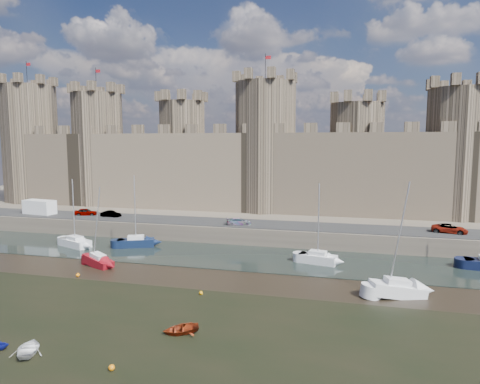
{
  "coord_description": "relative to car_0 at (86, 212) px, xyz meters",
  "views": [
    {
      "loc": [
        16.8,
        -28.6,
        14.89
      ],
      "look_at": [
        3.95,
        22.0,
        8.8
      ],
      "focal_mm": 32.0,
      "sensor_mm": 36.0,
      "label": 1
    }
  ],
  "objects": [
    {
      "name": "ground",
      "position": [
        26.21,
        -34.35,
        -3.13
      ],
      "size": [
        160.0,
        160.0,
        0.0
      ],
      "primitive_type": "plane",
      "color": "black",
      "rests_on": "ground"
    },
    {
      "name": "seaweed_patch",
      "position": [
        26.21,
        -40.35,
        -3.12
      ],
      "size": [
        70.0,
        34.0,
        0.01
      ],
      "primitive_type": "cube",
      "color": "black",
      "rests_on": "ground"
    },
    {
      "name": "water_channel",
      "position": [
        26.21,
        -10.35,
        -3.09
      ],
      "size": [
        160.0,
        12.0,
        0.08
      ],
      "primitive_type": "cube",
      "color": "black",
      "rests_on": "ground"
    },
    {
      "name": "quay",
      "position": [
        26.21,
        25.65,
        -1.88
      ],
      "size": [
        160.0,
        60.0,
        2.5
      ],
      "primitive_type": "cube",
      "color": "#4C443A",
      "rests_on": "ground"
    },
    {
      "name": "road",
      "position": [
        26.21,
        -0.35,
        -0.58
      ],
      "size": [
        160.0,
        7.0,
        0.1
      ],
      "primitive_type": "cube",
      "color": "black",
      "rests_on": "quay"
    },
    {
      "name": "castle",
      "position": [
        25.57,
        13.65,
        8.55
      ],
      "size": [
        108.5,
        11.0,
        29.0
      ],
      "color": "#42382B",
      "rests_on": "quay"
    },
    {
      "name": "car_0",
      "position": [
        0.0,
        0.0,
        0.0
      ],
      "size": [
        3.95,
        2.5,
        1.25
      ],
      "primitive_type": "imported",
      "rotation": [
        0.0,
        0.0,
        1.87
      ],
      "color": "gray",
      "rests_on": "quay"
    },
    {
      "name": "car_1",
      "position": [
        4.99,
        -0.41,
        -0.07
      ],
      "size": [
        3.37,
        1.23,
        1.1
      ],
      "primitive_type": "imported",
      "rotation": [
        0.0,
        0.0,
        1.55
      ],
      "color": "gray",
      "rests_on": "quay"
    },
    {
      "name": "car_2",
      "position": [
        27.26,
        -1.7,
        -0.09
      ],
      "size": [
        3.97,
        2.67,
        1.07
      ],
      "primitive_type": "imported",
      "rotation": [
        0.0,
        0.0,
        1.92
      ],
      "color": "gray",
      "rests_on": "quay"
    },
    {
      "name": "car_3",
      "position": [
        56.66,
        -0.29,
        0.01
      ],
      "size": [
        4.96,
        3.04,
        1.28
      ],
      "primitive_type": "imported",
      "rotation": [
        0.0,
        0.0,
        1.36
      ],
      "color": "gray",
      "rests_on": "quay"
    },
    {
      "name": "van",
      "position": [
        -8.48,
        -0.85,
        0.61
      ],
      "size": [
        5.95,
        3.06,
        2.48
      ],
      "primitive_type": "cube",
      "rotation": [
        0.0,
        0.0,
        -0.14
      ],
      "color": "white",
      "rests_on": "quay"
    },
    {
      "name": "sailboat_0",
      "position": [
        5.48,
        -10.88,
        -2.36
      ],
      "size": [
        5.55,
        3.76,
        9.68
      ],
      "rotation": [
        0.0,
        0.0,
        -0.37
      ],
      "color": "silver",
      "rests_on": "ground"
    },
    {
      "name": "sailboat_1",
      "position": [
        13.96,
        -8.83,
        -2.32
      ],
      "size": [
        5.44,
        3.85,
        10.18
      ],
      "rotation": [
        0.0,
        0.0,
        0.41
      ],
      "color": "#0E1932",
      "rests_on": "ground"
    },
    {
      "name": "sailboat_2",
      "position": [
        39.67,
        -10.95,
        -2.33
      ],
      "size": [
        4.86,
        2.71,
        9.89
      ],
      "rotation": [
        0.0,
        0.0,
        -0.21
      ],
      "color": "silver",
      "rests_on": "ground"
    },
    {
      "name": "sailboat_4",
      "position": [
        14.04,
        -18.48,
        -2.4
      ],
      "size": [
        4.45,
        3.07,
        9.7
      ],
      "rotation": [
        0.0,
        0.0,
        -0.39
      ],
      "color": "maroon",
      "rests_on": "ground"
    },
    {
      "name": "sailboat_5",
      "position": [
        47.94,
        -20.4,
        -2.33
      ],
      "size": [
        5.6,
        3.57,
        11.28
      ],
      "rotation": [
        0.0,
        0.0,
        0.32
      ],
      "color": "silver",
      "rests_on": "ground"
    },
    {
      "name": "dinghy_2",
      "position": [
        21.41,
        -38.7,
        -2.82
      ],
      "size": [
        3.21,
        3.57,
        0.61
      ],
      "primitive_type": "imported",
      "rotation": [
        1.57,
        0.0,
        3.62
      ],
      "color": "silver",
      "rests_on": "ground"
    },
    {
      "name": "dinghy_4",
      "position": [
        30.65,
        -33.15,
        -2.83
      ],
      "size": [
        3.4,
        3.0,
        0.58
      ],
      "primitive_type": "imported",
      "rotation": [
        1.57,
        0.0,
        5.14
      ],
      "color": "maroon",
      "rests_on": "ground"
    },
    {
      "name": "buoy_1",
      "position": [
        14.16,
        -22.73,
        -2.91
      ],
      "size": [
        0.43,
        0.43,
        0.43
      ],
      "primitive_type": "sphere",
      "color": "orange",
      "rests_on": "ground"
    },
    {
      "name": "buoy_2",
      "position": [
        28.34,
        -39.39,
        -2.91
      ],
      "size": [
        0.42,
        0.42,
        0.42
      ],
      "primitive_type": "sphere",
      "color": "orange",
      "rests_on": "ground"
    },
    {
      "name": "buoy_3",
      "position": [
        29.34,
        -24.68,
        -2.93
      ],
      "size": [
        0.38,
        0.38,
        0.38
      ],
      "primitive_type": "sphere",
      "color": "#F89C0B",
      "rests_on": "ground"
    }
  ]
}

